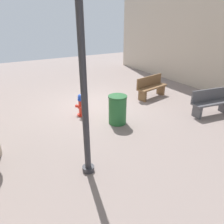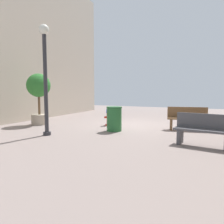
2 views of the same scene
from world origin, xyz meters
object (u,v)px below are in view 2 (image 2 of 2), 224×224
Objects in this scene: planter_tree at (39,91)px; trash_bin at (114,119)px; bench_far at (203,130)px; fire_hydrant at (109,117)px; bench_near at (187,118)px; street_lamp at (45,68)px.

planter_tree is 2.48× the size of trash_bin.
bench_far is 7.50m from planter_tree.
bench_far is 1.67× the size of trash_bin.
trash_bin is at bearing 124.35° from fire_hydrant.
bench_near and bench_far have the same top height.
fire_hydrant is at bearing -55.65° from trash_bin.
trash_bin reaches higher than fire_hydrant.
street_lamp is (4.58, 3.21, 1.95)m from bench_near.
fire_hydrant is 4.75m from bench_far.
bench_near is 5.92m from street_lamp.
fire_hydrant is 3.76m from street_lamp.
planter_tree is 0.62× the size of street_lamp.
bench_far is 5.64m from street_lamp.
planter_tree reaches higher than bench_near.
street_lamp is (1.10, 2.97, 2.03)m from fire_hydrant.
bench_far is at bearing 150.87° from fire_hydrant.
bench_near is (-3.48, -0.24, 0.08)m from fire_hydrant.
bench_far is 0.67× the size of planter_tree.
bench_far is 0.42× the size of street_lamp.
street_lamp is (-2.07, 1.85, 0.84)m from planter_tree.
bench_far reaches higher than fire_hydrant.
bench_near is 0.42× the size of street_lamp.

